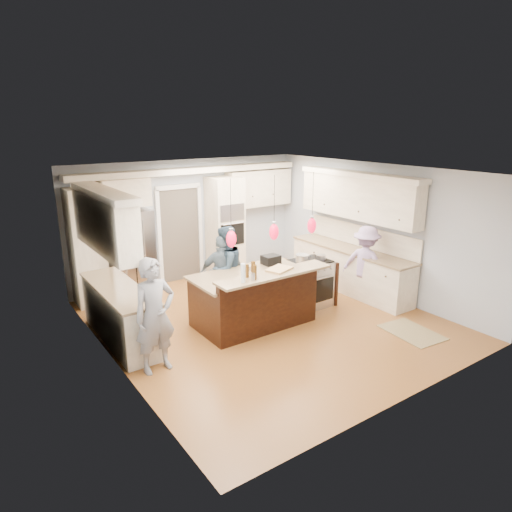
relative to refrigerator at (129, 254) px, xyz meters
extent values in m
plane|color=#AC6C2F|center=(1.55, -2.64, -0.90)|extent=(6.00, 6.00, 0.00)
cube|color=#B2BCC6|center=(1.55, 0.36, 0.45)|extent=(5.50, 0.04, 2.70)
cube|color=#B2BCC6|center=(1.55, -5.64, 0.45)|extent=(5.50, 0.04, 2.70)
cube|color=#B2BCC6|center=(-1.20, -2.64, 0.45)|extent=(0.04, 6.00, 2.70)
cube|color=#B2BCC6|center=(4.30, -2.64, 0.45)|extent=(0.04, 6.00, 2.70)
cube|color=white|center=(1.55, -2.64, 1.80)|extent=(5.50, 6.00, 0.04)
cube|color=#B7B7BC|center=(0.00, 0.00, 0.00)|extent=(0.90, 0.70, 1.80)
cube|color=#FBEDCB|center=(2.30, 0.03, 0.25)|extent=(0.72, 0.64, 2.30)
cube|color=black|center=(2.30, -0.30, 0.65)|extent=(0.60, 0.02, 0.35)
cube|color=black|center=(2.30, -0.30, 0.15)|extent=(0.60, 0.02, 0.50)
cylinder|color=#B7B7BC|center=(2.30, -0.33, 0.40)|extent=(0.55, 0.02, 0.02)
cube|color=#FBEDCB|center=(-0.80, 0.06, 0.25)|extent=(0.60, 0.58, 2.30)
cube|color=#FBEDCB|center=(0.00, 0.06, 1.25)|extent=(0.95, 0.58, 0.55)
cube|color=#FBEDCB|center=(3.35, 0.18, 1.05)|extent=(1.70, 0.35, 0.85)
cube|color=beige|center=(1.55, 0.16, 1.58)|extent=(5.30, 0.38, 0.12)
cube|color=#4C443A|center=(1.30, 0.35, 0.15)|extent=(0.90, 0.06, 2.10)
cube|color=white|center=(1.30, 0.31, 1.23)|extent=(1.04, 0.06, 0.10)
cube|color=#FBEDCB|center=(3.95, -2.34, -0.46)|extent=(0.60, 3.00, 0.88)
cube|color=tan|center=(3.95, -2.34, 0.00)|extent=(0.64, 3.05, 0.04)
cube|color=#FBEDCB|center=(4.07, -2.34, 1.08)|extent=(0.35, 3.00, 0.85)
cube|color=beige|center=(4.06, -2.34, 1.56)|extent=(0.37, 3.10, 0.10)
cube|color=#FBEDCB|center=(-0.85, -1.84, -0.46)|extent=(0.60, 2.20, 0.88)
cube|color=tan|center=(-0.85, -1.84, 0.00)|extent=(0.64, 2.25, 0.04)
cube|color=#FBEDCB|center=(-0.97, -1.84, 1.08)|extent=(0.35, 2.20, 0.85)
cube|color=beige|center=(-0.96, -1.84, 1.56)|extent=(0.37, 2.30, 0.10)
cube|color=black|center=(1.30, -2.49, -0.46)|extent=(2.00, 1.00, 0.88)
cube|color=tan|center=(1.30, -2.49, 0.00)|extent=(2.10, 1.10, 0.04)
cube|color=black|center=(1.30, -3.05, -0.36)|extent=(2.00, 0.12, 1.08)
cube|color=tan|center=(1.30, -3.19, 0.20)|extent=(2.10, 0.42, 0.04)
cube|color=black|center=(1.92, -2.24, 0.10)|extent=(0.32, 0.26, 0.17)
cube|color=#B7B7BC|center=(2.68, -2.49, -0.45)|extent=(0.76, 0.66, 0.90)
cube|color=black|center=(2.68, -2.83, -0.50)|extent=(0.65, 0.01, 0.45)
cube|color=black|center=(2.68, -2.49, 0.01)|extent=(0.72, 0.59, 0.02)
cube|color=black|center=(3.09, -2.49, -0.46)|extent=(0.06, 0.71, 0.88)
cylinder|color=black|center=(0.50, -3.15, 1.43)|extent=(0.01, 0.01, 0.75)
ellipsoid|color=red|center=(0.50, -3.15, 0.90)|extent=(0.15, 0.15, 0.26)
cylinder|color=black|center=(1.30, -3.15, 1.43)|extent=(0.01, 0.01, 0.75)
ellipsoid|color=red|center=(1.30, -3.15, 0.90)|extent=(0.15, 0.15, 0.26)
cylinder|color=black|center=(2.10, -3.15, 1.43)|extent=(0.01, 0.01, 0.75)
ellipsoid|color=red|center=(2.10, -3.15, 0.90)|extent=(0.15, 0.15, 0.26)
imported|color=slate|center=(-0.75, -3.09, -0.05)|extent=(0.65, 0.45, 1.70)
imported|color=#283B4D|center=(1.20, -1.79, -0.07)|extent=(0.97, 0.87, 1.65)
imported|color=slate|center=(1.14, -1.79, -0.16)|extent=(0.94, 0.72, 1.49)
imported|color=#B194C7|center=(3.80, -2.90, -0.14)|extent=(0.85, 1.11, 1.52)
cube|color=#9A8654|center=(3.31, -4.45, -0.89)|extent=(0.78, 1.07, 0.01)
cylinder|color=silver|center=(0.63, -3.26, 0.37)|extent=(0.09, 0.09, 0.30)
cylinder|color=#462B0C|center=(0.81, -3.11, 0.33)|extent=(0.07, 0.07, 0.22)
cylinder|color=#462B0C|center=(0.85, -3.26, 0.34)|extent=(0.07, 0.07, 0.24)
cylinder|color=#462B0C|center=(0.87, -3.19, 0.36)|extent=(0.07, 0.07, 0.27)
cylinder|color=#B7B7BC|center=(0.80, -3.28, 0.28)|extent=(0.08, 0.08, 0.12)
cube|color=tan|center=(1.45, -3.11, 0.24)|extent=(0.50, 0.42, 0.03)
cylinder|color=#B7B7BC|center=(2.48, -2.49, 0.10)|extent=(0.26, 0.26, 0.15)
cylinder|color=#B7B7BC|center=(2.90, -2.56, 0.07)|extent=(0.19, 0.19, 0.09)
camera|label=1|loc=(-2.97, -8.78, 2.59)|focal=32.00mm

